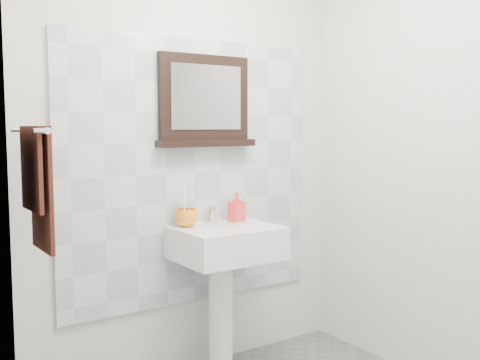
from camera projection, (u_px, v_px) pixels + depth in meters
name	position (u px, v px, depth m)	size (l,w,h in m)	color
back_wall	(192.00, 155.00, 3.21)	(2.00, 0.01, 2.50)	silver
left_wall	(87.00, 179.00, 1.75)	(0.01, 2.20, 2.50)	silver
right_wall	(468.00, 158.00, 2.87)	(0.01, 2.20, 2.50)	silver
splashback	(193.00, 172.00, 3.21)	(1.60, 0.02, 1.50)	silver
pedestal_sink	(225.00, 259.00, 3.12)	(0.55, 0.44, 0.96)	white
toothbrush_cup	(186.00, 218.00, 3.09)	(0.13, 0.13, 0.10)	orange
toothbrushes	(186.00, 205.00, 3.08)	(0.05, 0.04, 0.21)	white
soap_dispenser	(237.00, 207.00, 3.27)	(0.08, 0.08, 0.17)	#FA1D41
framed_mirror	(204.00, 103.00, 3.18)	(0.61, 0.11, 0.52)	black
towel_bar	(34.00, 130.00, 2.42)	(0.07, 0.40, 0.03)	silver
hand_towel	(37.00, 179.00, 2.45)	(0.06, 0.30, 0.55)	black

